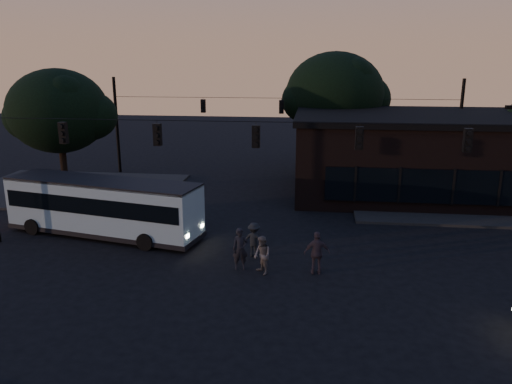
# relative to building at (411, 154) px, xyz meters

# --- Properties ---
(ground) EXTENTS (120.00, 120.00, 0.00)m
(ground) POSITION_rel_building_xyz_m (-9.00, -15.97, -2.71)
(ground) COLOR black
(ground) RESTS_ON ground
(sidewalk_far_right) EXTENTS (14.00, 10.00, 0.15)m
(sidewalk_far_right) POSITION_rel_building_xyz_m (3.00, -1.97, -2.63)
(sidewalk_far_right) COLOR black
(sidewalk_far_right) RESTS_ON ground
(sidewalk_far_left) EXTENTS (14.00, 10.00, 0.15)m
(sidewalk_far_left) POSITION_rel_building_xyz_m (-23.00, -1.97, -2.63)
(sidewalk_far_left) COLOR black
(sidewalk_far_left) RESTS_ON ground
(building) EXTENTS (15.40, 10.41, 5.40)m
(building) POSITION_rel_building_xyz_m (0.00, 0.00, 0.00)
(building) COLOR black
(building) RESTS_ON ground
(tree_behind) EXTENTS (7.60, 7.60, 9.43)m
(tree_behind) POSITION_rel_building_xyz_m (-5.00, 6.03, 3.48)
(tree_behind) COLOR black
(tree_behind) RESTS_ON ground
(tree_left) EXTENTS (6.40, 6.40, 8.30)m
(tree_left) POSITION_rel_building_xyz_m (-23.00, -2.97, 2.86)
(tree_left) COLOR black
(tree_left) RESTS_ON ground
(signal_rig_near) EXTENTS (26.24, 0.30, 7.50)m
(signal_rig_near) POSITION_rel_building_xyz_m (-9.00, -11.97, 1.74)
(signal_rig_near) COLOR black
(signal_rig_near) RESTS_ON ground
(signal_rig_far) EXTENTS (26.24, 0.30, 7.50)m
(signal_rig_far) POSITION_rel_building_xyz_m (-9.00, 4.03, 1.50)
(signal_rig_far) COLOR black
(signal_rig_far) RESTS_ON ground
(bus) EXTENTS (10.71, 4.59, 2.94)m
(bus) POSITION_rel_building_xyz_m (-17.08, -10.40, -1.06)
(bus) COLOR #88A7AE
(bus) RESTS_ON ground
(pedestrian_a) EXTENTS (0.75, 0.57, 1.86)m
(pedestrian_a) POSITION_rel_building_xyz_m (-9.46, -13.82, -1.78)
(pedestrian_a) COLOR black
(pedestrian_a) RESTS_ON ground
(pedestrian_b) EXTENTS (0.99, 1.03, 1.67)m
(pedestrian_b) POSITION_rel_building_xyz_m (-8.47, -14.20, -1.87)
(pedestrian_b) COLOR #534E4B
(pedestrian_b) RESTS_ON ground
(pedestrian_c) EXTENTS (1.15, 0.59, 1.89)m
(pedestrian_c) POSITION_rel_building_xyz_m (-6.16, -13.92, -1.76)
(pedestrian_c) COLOR #2D252E
(pedestrian_c) RESTS_ON ground
(pedestrian_d) EXTENTS (1.18, 0.86, 1.64)m
(pedestrian_d) POSITION_rel_building_xyz_m (-9.05, -12.34, -1.89)
(pedestrian_d) COLOR black
(pedestrian_d) RESTS_ON ground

